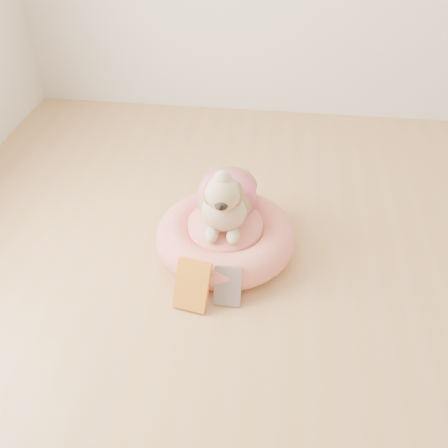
# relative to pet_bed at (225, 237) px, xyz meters

# --- Properties ---
(floor) EXTENTS (4.50, 4.50, 0.00)m
(floor) POSITION_rel_pet_bed_xyz_m (0.47, -0.75, -0.08)
(floor) COLOR tan
(floor) RESTS_ON ground
(pet_bed) EXTENTS (0.65, 0.65, 0.17)m
(pet_bed) POSITION_rel_pet_bed_xyz_m (0.00, 0.00, 0.00)
(pet_bed) COLOR #E25860
(pet_bed) RESTS_ON floor
(dog) EXTENTS (0.33, 0.47, 0.34)m
(dog) POSITION_rel_pet_bed_xyz_m (-0.00, 0.03, 0.26)
(dog) COLOR brown
(dog) RESTS_ON pet_bed
(book_yellow) EXTENTS (0.16, 0.15, 0.20)m
(book_yellow) POSITION_rel_pet_bed_xyz_m (-0.09, -0.34, 0.02)
(book_yellow) COLOR gold
(book_yellow) RESTS_ON floor
(book_white) EXTENTS (0.11, 0.09, 0.17)m
(book_white) POSITION_rel_pet_bed_xyz_m (0.05, -0.32, 0.00)
(book_white) COLOR silver
(book_white) RESTS_ON floor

